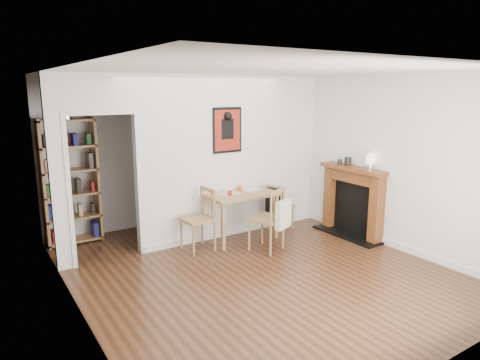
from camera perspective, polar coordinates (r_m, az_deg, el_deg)
ground at (r=5.93m, az=1.89°, el=-11.69°), size 5.20×5.20×0.00m
room_shell at (r=6.71m, az=-3.93°, el=2.67°), size 5.20×5.20×5.20m
dining_table at (r=6.84m, az=0.05°, el=-2.48°), size 1.12×0.71×0.76m
chair_left at (r=6.43m, az=-5.67°, el=-5.32°), size 0.50×0.50×0.95m
chair_right at (r=7.36m, az=5.41°, el=-3.57°), size 0.55×0.51×0.80m
chair_front at (r=6.42m, az=3.66°, el=-5.18°), size 0.63×0.66×0.96m
bookshelf at (r=7.11m, az=-21.68°, el=-0.31°), size 0.83×0.33×1.97m
fireplace at (r=7.28m, az=14.83°, el=-2.45°), size 0.45×1.25×1.16m
red_glass at (r=6.64m, az=-1.36°, el=-1.76°), size 0.06×0.06×0.08m
orange_fruit at (r=6.99m, az=0.05°, el=-1.04°), size 0.08×0.08×0.08m
placemat at (r=6.77m, az=-1.46°, el=-1.82°), size 0.41×0.35×0.00m
notebook at (r=7.04m, az=1.38°, el=-1.22°), size 0.36×0.28×0.02m
mantel_lamp at (r=6.96m, az=17.00°, el=2.62°), size 0.16×0.16×0.25m
ceramic_jar_a at (r=7.26m, az=14.19°, el=2.47°), size 0.11×0.11×0.13m
ceramic_jar_b at (r=7.26m, az=13.15°, el=2.36°), size 0.08×0.08×0.09m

